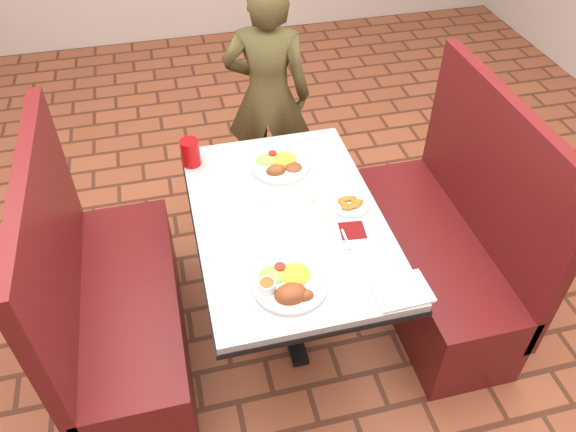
{
  "coord_description": "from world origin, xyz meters",
  "views": [
    {
      "loc": [
        -0.43,
        -1.73,
        2.39
      ],
      "look_at": [
        0.0,
        0.0,
        0.75
      ],
      "focal_mm": 35.0,
      "sensor_mm": 36.0,
      "label": 1
    }
  ],
  "objects_px": {
    "dining_table": "(288,232)",
    "near_dinner_plate": "(289,282)",
    "red_tumbler": "(190,152)",
    "booth_bench_left": "(119,312)",
    "booth_bench_right": "(440,251)",
    "far_dinner_plate": "(280,162)",
    "plantain_plate": "(350,204)",
    "diner_person": "(268,96)"
  },
  "relations": [
    {
      "from": "booth_bench_left",
      "to": "far_dinner_plate",
      "type": "xyz_separation_m",
      "value": [
        0.84,
        0.35,
        0.45
      ]
    },
    {
      "from": "dining_table",
      "to": "diner_person",
      "type": "bearing_deg",
      "value": 82.37
    },
    {
      "from": "booth_bench_left",
      "to": "far_dinner_plate",
      "type": "distance_m",
      "value": 1.02
    },
    {
      "from": "plantain_plate",
      "to": "red_tumbler",
      "type": "height_order",
      "value": "red_tumbler"
    },
    {
      "from": "booth_bench_left",
      "to": "booth_bench_right",
      "type": "distance_m",
      "value": 1.6
    },
    {
      "from": "far_dinner_plate",
      "to": "red_tumbler",
      "type": "relative_size",
      "value": 2.07
    },
    {
      "from": "red_tumbler",
      "to": "booth_bench_left",
      "type": "bearing_deg",
      "value": -132.97
    },
    {
      "from": "booth_bench_left",
      "to": "plantain_plate",
      "type": "height_order",
      "value": "booth_bench_left"
    },
    {
      "from": "booth_bench_left",
      "to": "plantain_plate",
      "type": "distance_m",
      "value": 1.16
    },
    {
      "from": "booth_bench_right",
      "to": "plantain_plate",
      "type": "height_order",
      "value": "booth_bench_right"
    },
    {
      "from": "diner_person",
      "to": "near_dinner_plate",
      "type": "relative_size",
      "value": 4.82
    },
    {
      "from": "dining_table",
      "to": "diner_person",
      "type": "distance_m",
      "value": 1.1
    },
    {
      "from": "diner_person",
      "to": "far_dinner_plate",
      "type": "xyz_separation_m",
      "value": [
        -0.1,
        -0.74,
        0.08
      ]
    },
    {
      "from": "dining_table",
      "to": "booth_bench_left",
      "type": "bearing_deg",
      "value": 180.0
    },
    {
      "from": "diner_person",
      "to": "red_tumbler",
      "type": "xyz_separation_m",
      "value": [
        -0.51,
        -0.62,
        0.12
      ]
    },
    {
      "from": "dining_table",
      "to": "far_dinner_plate",
      "type": "bearing_deg",
      "value": 82.6
    },
    {
      "from": "diner_person",
      "to": "red_tumbler",
      "type": "relative_size",
      "value": 10.36
    },
    {
      "from": "booth_bench_right",
      "to": "plantain_plate",
      "type": "bearing_deg",
      "value": -179.99
    },
    {
      "from": "plantain_plate",
      "to": "red_tumbler",
      "type": "distance_m",
      "value": 0.8
    },
    {
      "from": "near_dinner_plate",
      "to": "far_dinner_plate",
      "type": "relative_size",
      "value": 1.04
    },
    {
      "from": "booth_bench_right",
      "to": "near_dinner_plate",
      "type": "relative_size",
      "value": 4.17
    },
    {
      "from": "booth_bench_left",
      "to": "plantain_plate",
      "type": "bearing_deg",
      "value": -0.01
    },
    {
      "from": "near_dinner_plate",
      "to": "red_tumbler",
      "type": "height_order",
      "value": "red_tumbler"
    },
    {
      "from": "booth_bench_left",
      "to": "diner_person",
      "type": "distance_m",
      "value": 1.49
    },
    {
      "from": "dining_table",
      "to": "near_dinner_plate",
      "type": "height_order",
      "value": "near_dinner_plate"
    },
    {
      "from": "booth_bench_left",
      "to": "far_dinner_plate",
      "type": "bearing_deg",
      "value": 22.39
    },
    {
      "from": "near_dinner_plate",
      "to": "far_dinner_plate",
      "type": "xyz_separation_m",
      "value": [
        0.14,
        0.74,
        -0.01
      ]
    },
    {
      "from": "dining_table",
      "to": "near_dinner_plate",
      "type": "xyz_separation_m",
      "value": [
        -0.09,
        -0.39,
        0.13
      ]
    },
    {
      "from": "booth_bench_left",
      "to": "near_dinner_plate",
      "type": "height_order",
      "value": "booth_bench_left"
    },
    {
      "from": "near_dinner_plate",
      "to": "plantain_plate",
      "type": "xyz_separation_m",
      "value": [
        0.37,
        0.39,
        -0.02
      ]
    },
    {
      "from": "far_dinner_plate",
      "to": "diner_person",
      "type": "bearing_deg",
      "value": 82.26
    },
    {
      "from": "plantain_plate",
      "to": "booth_bench_right",
      "type": "bearing_deg",
      "value": 0.01
    },
    {
      "from": "booth_bench_left",
      "to": "dining_table",
      "type": "bearing_deg",
      "value": 0.0
    },
    {
      "from": "booth_bench_right",
      "to": "red_tumbler",
      "type": "xyz_separation_m",
      "value": [
        -1.16,
        0.47,
        0.49
      ]
    },
    {
      "from": "diner_person",
      "to": "plantain_plate",
      "type": "bearing_deg",
      "value": 113.29
    },
    {
      "from": "far_dinner_plate",
      "to": "red_tumbler",
      "type": "height_order",
      "value": "red_tumbler"
    },
    {
      "from": "near_dinner_plate",
      "to": "booth_bench_right",
      "type": "bearing_deg",
      "value": 23.54
    },
    {
      "from": "booth_bench_left",
      "to": "far_dinner_plate",
      "type": "height_order",
      "value": "booth_bench_left"
    },
    {
      "from": "dining_table",
      "to": "near_dinner_plate",
      "type": "bearing_deg",
      "value": -103.44
    },
    {
      "from": "booth_bench_right",
      "to": "near_dinner_plate",
      "type": "xyz_separation_m",
      "value": [
        -0.89,
        -0.39,
        0.45
      ]
    },
    {
      "from": "dining_table",
      "to": "red_tumbler",
      "type": "distance_m",
      "value": 0.61
    },
    {
      "from": "far_dinner_plate",
      "to": "booth_bench_right",
      "type": "bearing_deg",
      "value": -24.77
    }
  ]
}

